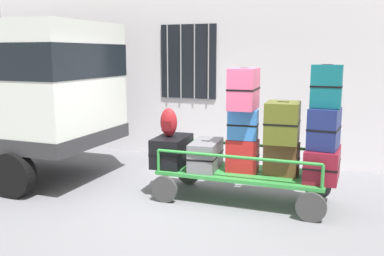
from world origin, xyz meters
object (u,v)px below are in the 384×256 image
Objects in this scene: luggage_cart at (242,177)px; suitcase_center_bottom at (242,156)px; suitcase_midleft_bottom at (206,155)px; suitcase_midright_bottom at (281,159)px; suitcase_midright_middle at (282,122)px; suitcase_left_bottom at (172,151)px; suitcase_right_bottom at (322,164)px; suitcase_right_top at (326,86)px; suitcase_right_middle at (324,128)px; suitcase_center_top at (244,89)px; backpack at (169,122)px; suitcase_center_middle at (243,124)px.

suitcase_center_bottom is at bearing -90.00° from luggage_cart.
suitcase_midright_bottom reaches higher than suitcase_midleft_bottom.
suitcase_left_bottom is at bearing -179.91° from suitcase_midright_middle.
suitcase_right_top is at bearing -90.00° from suitcase_right_bottom.
suitcase_right_top reaches higher than suitcase_midright_middle.
suitcase_right_top is (0.00, 0.00, 0.57)m from suitcase_right_middle.
suitcase_center_top reaches higher than suitcase_midright_bottom.
luggage_cart is 1.78m from suitcase_right_top.
suitcase_left_bottom is 0.99× the size of suitcase_midleft_bottom.
backpack reaches higher than suitcase_midleft_bottom.
suitcase_left_bottom reaches higher than suitcase_midleft_bottom.
suitcase_midleft_bottom is 1.69× the size of suitcase_center_bottom.
suitcase_midleft_bottom is 1.42× the size of suitcase_midright_middle.
suitcase_center_top reaches higher than suitcase_center_middle.
suitcase_midright_middle is (1.69, 0.00, 0.55)m from suitcase_left_bottom.
suitcase_midright_middle is 0.77m from suitcase_right_top.
suitcase_midright_middle is at bearing 0.16° from suitcase_center_bottom.
suitcase_center_bottom is 0.63× the size of suitcase_right_bottom.
suitcase_midright_bottom is at bearing 176.78° from suitcase_right_top.
suitcase_midright_bottom is 0.56m from suitcase_right_bottom.
suitcase_center_top is (0.56, 0.01, 1.01)m from suitcase_midleft_bottom.
suitcase_midright_bottom is at bearing 1.75° from backpack.
suitcase_midleft_bottom is at bearing -177.93° from suitcase_midright_bottom.
suitcase_center_middle reaches higher than suitcase_center_bottom.
backpack is (-1.73, -0.03, -0.10)m from suitcase_midright_middle.
suitcase_left_bottom is 1.23m from suitcase_center_middle.
suitcase_midright_bottom is (0.56, 0.03, -0.47)m from suitcase_center_middle.
suitcase_midleft_bottom is 1.13m from suitcase_midright_bottom.
suitcase_midleft_bottom is 1.87× the size of backpack.
suitcase_center_middle is (0.00, -0.00, 0.46)m from suitcase_center_bottom.
suitcase_midright_middle reaches higher than suitcase_left_bottom.
suitcase_midright_middle is 1.74m from backpack.
suitcase_center_middle reaches higher than suitcase_midright_bottom.
suitcase_right_middle is at bearing -0.25° from suitcase_center_bottom.
suitcase_right_middle is 0.97× the size of suitcase_right_top.
suitcase_center_middle is (1.13, -0.00, 0.48)m from suitcase_left_bottom.
suitcase_left_bottom is 1.78m from suitcase_midright_middle.
suitcase_right_middle is (-0.00, -0.03, 0.50)m from suitcase_right_bottom.
suitcase_left_bottom is 2.25m from suitcase_right_bottom.
suitcase_midright_middle is at bearing 0.59° from suitcase_center_top.
suitcase_center_top is at bearing -178.43° from suitcase_right_bottom.
backpack reaches higher than suitcase_right_bottom.
suitcase_center_bottom is 0.77× the size of suitcase_center_top.
luggage_cart is at bearing 0.68° from suitcase_left_bottom.
suitcase_right_bottom is (1.13, 0.03, -1.00)m from suitcase_center_top.
suitcase_center_middle reaches higher than suitcase_midleft_bottom.
suitcase_right_top is (0.00, -0.03, 1.07)m from suitcase_right_bottom.
suitcase_right_bottom is at bearing 1.51° from suitcase_center_middle.
suitcase_right_middle is (1.69, 0.01, 0.51)m from suitcase_midleft_bottom.
suitcase_right_bottom is at bearing 2.54° from suitcase_midright_middle.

